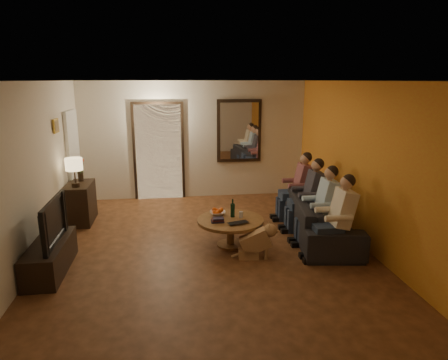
{
  "coord_description": "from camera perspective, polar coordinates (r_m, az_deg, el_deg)",
  "views": [
    {
      "loc": [
        -0.53,
        -5.86,
        2.62
      ],
      "look_at": [
        0.3,
        0.3,
        1.05
      ],
      "focal_mm": 32.0,
      "sensor_mm": 36.0,
      "label": 1
    }
  ],
  "objects": [
    {
      "name": "floor",
      "position": [
        6.44,
        -2.33,
        -9.84
      ],
      "size": [
        5.0,
        6.0,
        0.01
      ],
      "primitive_type": "cube",
      "color": "#472813",
      "rests_on": "ground"
    },
    {
      "name": "ceiling",
      "position": [
        5.88,
        -2.58,
        13.97
      ],
      "size": [
        5.0,
        6.0,
        0.01
      ],
      "primitive_type": "cube",
      "color": "white",
      "rests_on": "back_wall"
    },
    {
      "name": "back_wall",
      "position": [
        8.97,
        -4.22,
        5.67
      ],
      "size": [
        5.0,
        0.02,
        2.6
      ],
      "primitive_type": "cube",
      "color": "beige",
      "rests_on": "floor"
    },
    {
      "name": "front_wall",
      "position": [
        3.19,
        2.6,
        -10.23
      ],
      "size": [
        5.0,
        0.02,
        2.6
      ],
      "primitive_type": "cube",
      "color": "beige",
      "rests_on": "floor"
    },
    {
      "name": "left_wall",
      "position": [
        6.32,
        -25.65,
        0.71
      ],
      "size": [
        0.02,
        6.0,
        2.6
      ],
      "primitive_type": "cube",
      "color": "beige",
      "rests_on": "floor"
    },
    {
      "name": "right_wall",
      "position": [
        6.72,
        19.29,
        2.06
      ],
      "size": [
        0.02,
        6.0,
        2.6
      ],
      "primitive_type": "cube",
      "color": "beige",
      "rests_on": "floor"
    },
    {
      "name": "orange_accent",
      "position": [
        6.72,
        19.22,
        2.06
      ],
      "size": [
        0.01,
        6.0,
        2.6
      ],
      "primitive_type": "cube",
      "color": "orange",
      "rests_on": "right_wall"
    },
    {
      "name": "kitchen_doorway",
      "position": [
        8.98,
        -9.3,
        3.92
      ],
      "size": [
        1.0,
        0.06,
        2.1
      ],
      "primitive_type": "cube",
      "color": "#FFE0A5",
      "rests_on": "floor"
    },
    {
      "name": "door_trim",
      "position": [
        8.97,
        -9.3,
        3.91
      ],
      "size": [
        1.12,
        0.04,
        2.22
      ],
      "primitive_type": "cube",
      "color": "black",
      "rests_on": "floor"
    },
    {
      "name": "fridge_glimpse",
      "position": [
        9.01,
        -7.67,
        3.04
      ],
      "size": [
        0.45,
        0.03,
        1.7
      ],
      "primitive_type": "cube",
      "color": "silver",
      "rests_on": "floor"
    },
    {
      "name": "mirror_frame",
      "position": [
        9.02,
        2.17,
        7.03
      ],
      "size": [
        1.0,
        0.05,
        1.4
      ],
      "primitive_type": "cube",
      "color": "black",
      "rests_on": "back_wall"
    },
    {
      "name": "mirror_glass",
      "position": [
        8.99,
        2.2,
        7.01
      ],
      "size": [
        0.86,
        0.02,
        1.26
      ],
      "primitive_type": "cube",
      "color": "white",
      "rests_on": "back_wall"
    },
    {
      "name": "white_door",
      "position": [
        8.53,
        -20.61,
        2.45
      ],
      "size": [
        0.06,
        0.85,
        2.04
      ],
      "primitive_type": "cube",
      "color": "white",
      "rests_on": "floor"
    },
    {
      "name": "framed_art",
      "position": [
        7.46,
        -22.9,
        7.15
      ],
      "size": [
        0.03,
        0.28,
        0.24
      ],
      "primitive_type": "cube",
      "color": "#B28C33",
      "rests_on": "left_wall"
    },
    {
      "name": "art_canvas",
      "position": [
        7.45,
        -22.78,
        7.15
      ],
      "size": [
        0.01,
        0.22,
        0.18
      ],
      "primitive_type": "cube",
      "color": "brown",
      "rests_on": "left_wall"
    },
    {
      "name": "dresser",
      "position": [
        7.96,
        -19.84,
        -3.1
      ],
      "size": [
        0.45,
        0.83,
        0.74
      ],
      "primitive_type": "cube",
      "color": "black",
      "rests_on": "floor"
    },
    {
      "name": "table_lamp",
      "position": [
        7.6,
        -20.57,
        1.03
      ],
      "size": [
        0.3,
        0.3,
        0.54
      ],
      "primitive_type": null,
      "color": "beige",
      "rests_on": "dresser"
    },
    {
      "name": "flower_vase",
      "position": [
        8.03,
        -19.87,
        1.39
      ],
      "size": [
        0.14,
        0.14,
        0.44
      ],
      "primitive_type": null,
      "color": "red",
      "rests_on": "dresser"
    },
    {
      "name": "tv_stand",
      "position": [
        6.16,
        -23.57,
        -10.05
      ],
      "size": [
        0.45,
        1.28,
        0.43
      ],
      "primitive_type": "cube",
      "color": "black",
      "rests_on": "floor"
    },
    {
      "name": "tv",
      "position": [
        5.98,
        -24.06,
        -5.47
      ],
      "size": [
        1.07,
        0.14,
        0.62
      ],
      "primitive_type": "imported",
      "rotation": [
        0.0,
        0.0,
        1.57
      ],
      "color": "black",
      "rests_on": "tv_stand"
    },
    {
      "name": "sofa",
      "position": [
        7.02,
        13.67,
        -5.22
      ],
      "size": [
        2.41,
        1.22,
        0.67
      ],
      "primitive_type": "imported",
      "rotation": [
        0.0,
        0.0,
        1.43
      ],
      "color": "black",
      "rests_on": "floor"
    },
    {
      "name": "person_a",
      "position": [
        6.12,
        15.96,
        -5.67
      ],
      "size": [
        0.6,
        0.4,
        1.2
      ],
      "primitive_type": null,
      "color": "tan",
      "rests_on": "sofa"
    },
    {
      "name": "person_b",
      "position": [
        6.64,
        13.92,
        -3.97
      ],
      "size": [
        0.6,
        0.4,
        1.2
      ],
      "primitive_type": null,
      "color": "tan",
      "rests_on": "sofa"
    },
    {
      "name": "person_c",
      "position": [
        7.17,
        12.19,
        -2.51
      ],
      "size": [
        0.6,
        0.4,
        1.2
      ],
      "primitive_type": null,
      "color": "tan",
      "rests_on": "sofa"
    },
    {
      "name": "person_d",
      "position": [
        7.72,
        10.71,
        -1.25
      ],
      "size": [
        0.6,
        0.4,
        1.2
      ],
      "primitive_type": null,
      "color": "tan",
      "rests_on": "sofa"
    },
    {
      "name": "dog",
      "position": [
        6.05,
        4.49,
        -8.62
      ],
      "size": [
        0.58,
        0.3,
        0.56
      ],
      "primitive_type": null,
      "rotation": [
        0.0,
        0.0,
        -0.1
      ],
      "color": "#B37752",
      "rests_on": "floor"
    },
    {
      "name": "coffee_table",
      "position": [
        6.49,
        0.92,
        -7.47
      ],
      "size": [
        1.34,
        1.34,
        0.45
      ],
      "primitive_type": "cylinder",
      "rotation": [
        0.0,
        0.0,
        -0.31
      ],
      "color": "brown",
      "rests_on": "floor"
    },
    {
      "name": "bowl",
      "position": [
        6.59,
        -0.91,
        -4.77
      ],
      "size": [
        0.26,
        0.26,
        0.06
      ],
      "primitive_type": "imported",
      "color": "white",
      "rests_on": "coffee_table"
    },
    {
      "name": "oranges",
      "position": [
        6.56,
        -0.91,
        -4.2
      ],
      "size": [
        0.2,
        0.2,
        0.08
      ],
      "primitive_type": null,
      "color": "#F45A14",
      "rests_on": "bowl"
    },
    {
      "name": "wine_bottle",
      "position": [
        6.46,
        1.24,
        -3.99
      ],
      "size": [
        0.07,
        0.07,
        0.31
      ],
      "primitive_type": null,
      "color": "black",
      "rests_on": "coffee_table"
    },
    {
      "name": "wine_glass",
      "position": [
        6.47,
        2.45,
        -4.95
      ],
      "size": [
        0.06,
        0.06,
        0.1
      ],
      "primitive_type": "cylinder",
      "color": "silver",
      "rests_on": "coffee_table"
    },
    {
      "name": "book_stack",
      "position": [
        6.28,
        -0.93,
        -5.69
      ],
      "size": [
        0.2,
        0.15,
        0.07
      ],
      "primitive_type": null,
      "color": "black",
      "rests_on": "coffee_table"
    },
    {
      "name": "laptop",
      "position": [
        6.16,
        2.25,
        -6.31
      ],
      "size": [
        0.38,
        0.3,
        0.03
      ],
      "primitive_type": "imported",
      "rotation": [
        0.0,
        0.0,
        0.31
      ],
      "color": "black",
      "rests_on": "coffee_table"
    }
  ]
}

